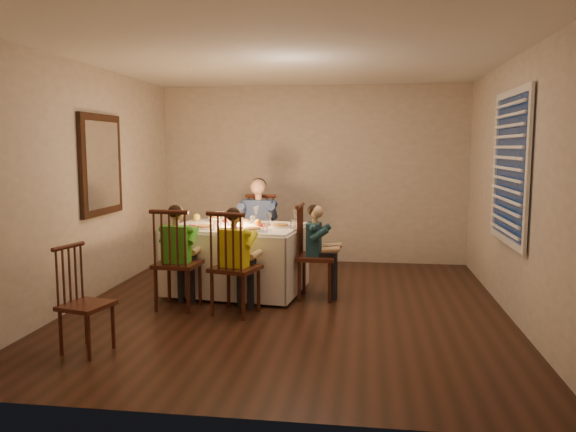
# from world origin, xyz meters

# --- Properties ---
(ground) EXTENTS (5.00, 5.00, 0.00)m
(ground) POSITION_xyz_m (0.00, 0.00, 0.00)
(ground) COLOR black
(ground) RESTS_ON ground
(wall_left) EXTENTS (0.02, 5.00, 2.60)m
(wall_left) POSITION_xyz_m (-2.25, 0.00, 1.30)
(wall_left) COLOR beige
(wall_left) RESTS_ON ground
(wall_right) EXTENTS (0.02, 5.00, 2.60)m
(wall_right) POSITION_xyz_m (2.25, 0.00, 1.30)
(wall_right) COLOR beige
(wall_right) RESTS_ON ground
(wall_back) EXTENTS (4.50, 0.02, 2.60)m
(wall_back) POSITION_xyz_m (0.00, 2.50, 1.30)
(wall_back) COLOR beige
(wall_back) RESTS_ON ground
(ceiling) EXTENTS (5.00, 5.00, 0.00)m
(ceiling) POSITION_xyz_m (0.00, 0.00, 2.60)
(ceiling) COLOR white
(ceiling) RESTS_ON wall_back
(dining_table) EXTENTS (1.63, 1.27, 0.76)m
(dining_table) POSITION_xyz_m (-0.71, 0.56, 0.56)
(dining_table) COLOR white
(dining_table) RESTS_ON ground
(chair_adult) EXTENTS (0.45, 0.43, 1.07)m
(chair_adult) POSITION_xyz_m (-0.60, 1.39, 0.00)
(chair_adult) COLOR black
(chair_adult) RESTS_ON ground
(chair_near_left) EXTENTS (0.47, 0.45, 1.07)m
(chair_near_left) POSITION_xyz_m (-1.17, -0.19, 0.00)
(chair_near_left) COLOR black
(chair_near_left) RESTS_ON ground
(chair_near_right) EXTENTS (0.54, 0.52, 1.07)m
(chair_near_right) POSITION_xyz_m (-0.51, -0.31, 0.00)
(chair_near_right) COLOR black
(chair_near_right) RESTS_ON ground
(chair_end) EXTENTS (0.44, 0.46, 1.07)m
(chair_end) POSITION_xyz_m (0.25, 0.41, 0.00)
(chair_end) COLOR black
(chair_end) RESTS_ON ground
(chair_extra) EXTENTS (0.43, 0.44, 0.90)m
(chair_extra) POSITION_xyz_m (-1.49, -1.54, 0.00)
(chair_extra) COLOR black
(chair_extra) RESTS_ON ground
(adult) EXTENTS (0.49, 0.45, 1.30)m
(adult) POSITION_xyz_m (-0.60, 1.39, 0.00)
(adult) COLOR navy
(adult) RESTS_ON ground
(child_green) EXTENTS (0.40, 0.37, 1.11)m
(child_green) POSITION_xyz_m (-1.17, -0.19, 0.00)
(child_green) COLOR green
(child_green) RESTS_ON ground
(child_yellow) EXTENTS (0.45, 0.43, 1.10)m
(child_yellow) POSITION_xyz_m (-0.51, -0.31, 0.00)
(child_yellow) COLOR yellow
(child_yellow) RESTS_ON ground
(child_teal) EXTENTS (0.34, 0.36, 1.07)m
(child_teal) POSITION_xyz_m (0.25, 0.41, 0.00)
(child_teal) COLOR #1A3B43
(child_teal) RESTS_ON ground
(setting_adult) EXTENTS (0.29, 0.29, 0.02)m
(setting_adult) POSITION_xyz_m (-0.71, 0.85, 0.80)
(setting_adult) COLOR white
(setting_adult) RESTS_ON dining_table
(setting_green) EXTENTS (0.29, 0.29, 0.02)m
(setting_green) POSITION_xyz_m (-1.01, 0.31, 0.80)
(setting_green) COLOR white
(setting_green) RESTS_ON dining_table
(setting_yellow) EXTENTS (0.29, 0.29, 0.02)m
(setting_yellow) POSITION_xyz_m (-0.44, 0.21, 0.80)
(setting_yellow) COLOR white
(setting_yellow) RESTS_ON dining_table
(setting_teal) EXTENTS (0.29, 0.29, 0.02)m
(setting_teal) POSITION_xyz_m (-0.18, 0.53, 0.80)
(setting_teal) COLOR white
(setting_teal) RESTS_ON dining_table
(candle_left) EXTENTS (0.06, 0.06, 0.10)m
(candle_left) POSITION_xyz_m (-0.78, 0.57, 0.84)
(candle_left) COLOR white
(candle_left) RESTS_ON dining_table
(candle_right) EXTENTS (0.06, 0.06, 0.10)m
(candle_right) POSITION_xyz_m (-0.65, 0.55, 0.84)
(candle_right) COLOR white
(candle_right) RESTS_ON dining_table
(squash) EXTENTS (0.09, 0.09, 0.09)m
(squash) POSITION_xyz_m (-1.30, 0.95, 0.83)
(squash) COLOR yellow
(squash) RESTS_ON dining_table
(orange_fruit) EXTENTS (0.08, 0.08, 0.08)m
(orange_fruit) POSITION_xyz_m (-0.45, 0.58, 0.83)
(orange_fruit) COLOR orange
(orange_fruit) RESTS_ON dining_table
(serving_bowl) EXTENTS (0.24, 0.24, 0.05)m
(serving_bowl) POSITION_xyz_m (-1.04, 0.94, 0.81)
(serving_bowl) COLOR white
(serving_bowl) RESTS_ON dining_table
(wall_mirror) EXTENTS (0.06, 0.95, 1.15)m
(wall_mirror) POSITION_xyz_m (-2.22, 0.30, 1.50)
(wall_mirror) COLOR black
(wall_mirror) RESTS_ON wall_left
(window_blinds) EXTENTS (0.07, 1.34, 1.54)m
(window_blinds) POSITION_xyz_m (2.21, 0.10, 1.50)
(window_blinds) COLOR #0C1A33
(window_blinds) RESTS_ON wall_right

